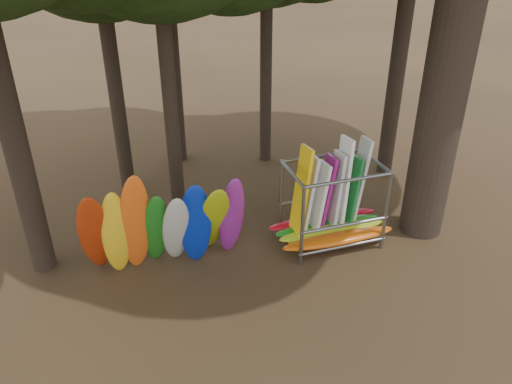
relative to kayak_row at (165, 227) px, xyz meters
name	(u,v)px	position (x,y,z in m)	size (l,w,h in m)	color
ground	(257,271)	(2.05, -0.72, -1.29)	(120.00, 120.00, 0.00)	#47331E
kayak_row	(165,227)	(0.00, 0.00, 0.00)	(3.91, 1.75, 3.14)	#AF2E0D
storage_rack	(331,207)	(4.36, -0.03, -0.25)	(3.21, 1.56, 2.85)	slate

